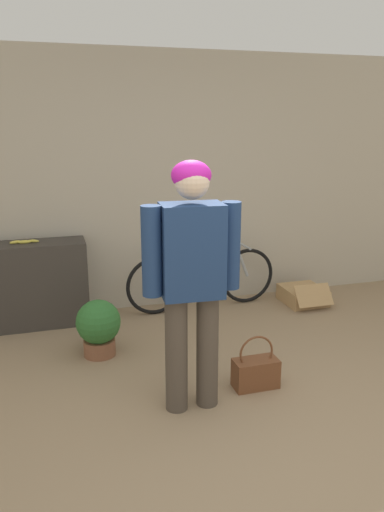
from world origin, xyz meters
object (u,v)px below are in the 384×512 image
Objects in this scene: banana at (24,242)px; handbag at (256,372)px; bicycle at (202,278)px; cardboard_box at (303,295)px; potted_plant at (99,326)px; person at (192,268)px.

handbag is (1.62, -1.70, -0.71)m from banana.
cardboard_box is (1.10, -0.17, -0.25)m from bicycle.
potted_plant is (-1.05, 0.87, 0.14)m from handbag.
handbag is (0.53, 0.11, -0.88)m from person.
cardboard_box is at bearing 46.40° from person.
banana is at bearing 125.02° from person.
banana is 2.94m from cardboard_box.
bicycle is at bearing 34.18° from potted_plant.
person reaches higher than bicycle.
cardboard_box is (1.74, 1.60, -0.92)m from person.
banana is 2.45m from handbag.
potted_plant is at bearing -55.81° from banana.
handbag is at bearing -129.16° from cardboard_box.
bicycle is at bearing -1.28° from banana.
bicycle reaches higher than handbag.
person is at bearing -112.61° from bicycle.
handbag is 1.93m from cardboard_box.
bicycle is at bearing 85.97° from handbag.
handbag is 1.37m from potted_plant.
handbag is at bearing 15.30° from person.
cardboard_box is 2.36m from potted_plant.
bicycle is 5.99× the size of banana.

